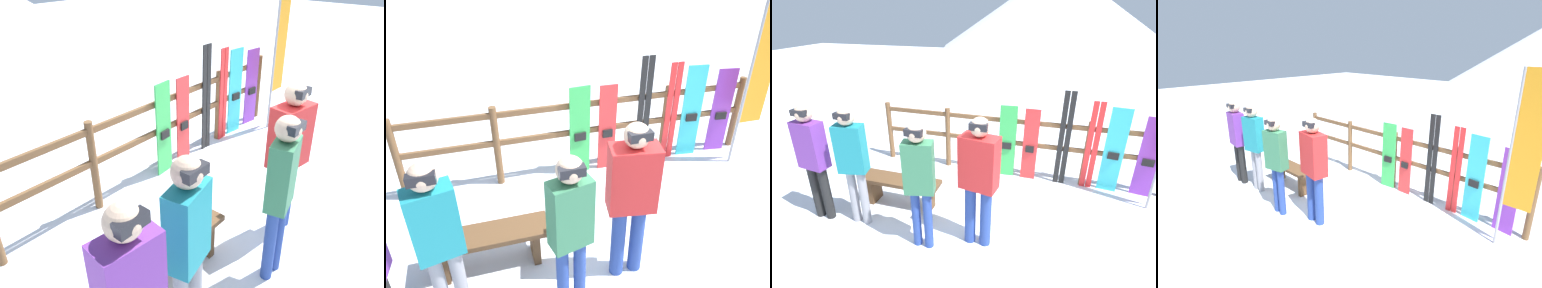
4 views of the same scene
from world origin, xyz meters
TOP-DOWN VIEW (x-y plane):
  - ground_plane at (0.00, 0.00)m, footprint 40.00×40.00m
  - fence at (-0.00, 1.65)m, footprint 5.19×0.10m
  - bench at (-1.53, 0.14)m, footprint 1.29×0.36m
  - person_plaid_green at (-0.83, -0.58)m, footprint 0.40×0.28m
  - person_teal at (-1.91, -0.40)m, footprint 0.42×0.29m
  - person_red at (-0.15, -0.32)m, footprint 0.50×0.33m
  - person_purple at (-2.51, -0.46)m, footprint 0.43×0.27m
  - snowboard_green at (-0.10, 1.59)m, footprint 0.31×0.07m
  - snowboard_red at (0.31, 1.59)m, footprint 0.26×0.06m
  - ski_pair_black at (0.88, 1.59)m, footprint 0.20×0.02m
  - ski_pair_red at (1.33, 1.59)m, footprint 0.19×0.02m
  - snowboard_cyan at (1.68, 1.59)m, footprint 0.31×0.08m
  - snowboard_purple at (2.21, 1.59)m, footprint 0.32×0.09m
  - rental_flag at (2.37, 1.20)m, footprint 0.40×0.04m

SIDE VIEW (x-z plane):
  - ground_plane at x=0.00m, z-range 0.00..0.00m
  - bench at x=-1.53m, z-range 0.11..0.59m
  - snowboard_red at x=0.31m, z-range 0.00..1.35m
  - snowboard_green at x=-0.10m, z-range 0.00..1.37m
  - snowboard_purple at x=2.21m, z-range 0.00..1.39m
  - fence at x=0.00m, z-range 0.11..1.31m
  - snowboard_cyan at x=1.68m, z-range 0.00..1.50m
  - ski_pair_red at x=1.33m, z-range 0.00..1.58m
  - ski_pair_black at x=0.88m, z-range 0.00..1.71m
  - person_red at x=-0.15m, z-range 0.15..1.95m
  - person_purple at x=-2.51m, z-range 0.16..1.93m
  - person_plaid_green at x=-0.83m, z-range 0.18..1.92m
  - person_teal at x=-1.91m, z-range 0.17..1.94m
  - rental_flag at x=2.37m, z-range 0.23..2.83m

